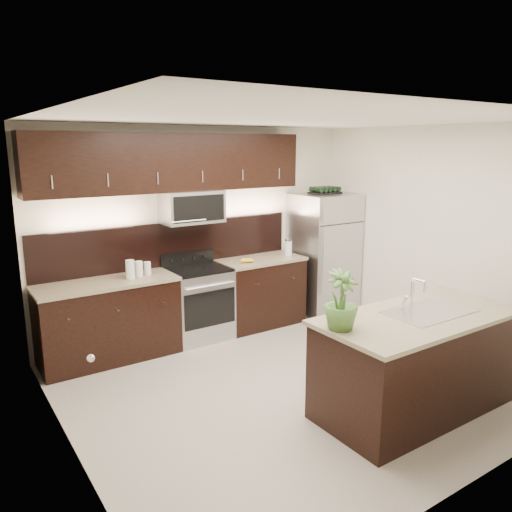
# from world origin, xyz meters

# --- Properties ---
(ground) EXTENTS (4.50, 4.50, 0.00)m
(ground) POSITION_xyz_m (0.00, 0.00, 0.00)
(ground) COLOR gray
(ground) RESTS_ON ground
(room_walls) EXTENTS (4.52, 4.02, 2.71)m
(room_walls) POSITION_xyz_m (-0.11, -0.04, 1.70)
(room_walls) COLOR beige
(room_walls) RESTS_ON ground
(counter_run) EXTENTS (3.51, 0.65, 0.94)m
(counter_run) POSITION_xyz_m (-0.46, 1.69, 0.47)
(counter_run) COLOR black
(counter_run) RESTS_ON ground
(upper_fixtures) EXTENTS (3.49, 0.40, 1.66)m
(upper_fixtures) POSITION_xyz_m (-0.43, 1.84, 2.14)
(upper_fixtures) COLOR black
(upper_fixtures) RESTS_ON counter_run
(island) EXTENTS (1.96, 0.96, 0.94)m
(island) POSITION_xyz_m (0.60, -1.05, 0.47)
(island) COLOR black
(island) RESTS_ON ground
(sink_faucet) EXTENTS (0.84, 0.50, 0.28)m
(sink_faucet) POSITION_xyz_m (0.75, -1.04, 0.96)
(sink_faucet) COLOR silver
(sink_faucet) RESTS_ON island
(refrigerator) EXTENTS (0.85, 0.77, 1.77)m
(refrigerator) POSITION_xyz_m (1.80, 1.63, 0.88)
(refrigerator) COLOR #B2B2B7
(refrigerator) RESTS_ON ground
(wine_rack) EXTENTS (0.44, 0.27, 0.10)m
(wine_rack) POSITION_xyz_m (1.80, 1.63, 1.82)
(wine_rack) COLOR black
(wine_rack) RESTS_ON refrigerator
(plant) EXTENTS (0.29, 0.29, 0.51)m
(plant) POSITION_xyz_m (-0.25, -0.91, 1.19)
(plant) COLOR #396026
(plant) RESTS_ON island
(canisters) EXTENTS (0.32, 0.15, 0.22)m
(canisters) POSITION_xyz_m (-1.05, 1.66, 1.04)
(canisters) COLOR silver
(canisters) RESTS_ON counter_run
(french_press) EXTENTS (0.10, 0.10, 0.30)m
(french_press) POSITION_xyz_m (1.16, 1.64, 1.05)
(french_press) COLOR silver
(french_press) RESTS_ON counter_run
(bananas) EXTENTS (0.23, 0.21, 0.06)m
(bananas) POSITION_xyz_m (0.38, 1.61, 0.97)
(bananas) COLOR gold
(bananas) RESTS_ON counter_run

